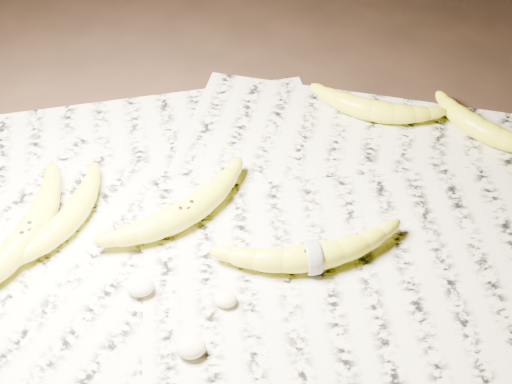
{
  "coord_description": "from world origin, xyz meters",
  "views": [
    {
      "loc": [
        0.04,
        -0.63,
        0.7
      ],
      "look_at": [
        0.02,
        0.01,
        0.05
      ],
      "focal_mm": 50.0,
      "sensor_mm": 36.0,
      "label": 1
    }
  ],
  "objects_px": {
    "banana_center": "(186,211)",
    "banana_upper_b": "(482,128)",
    "banana_left_b": "(68,218)",
    "banana_taped": "(312,255)",
    "banana_upper_a": "(373,108)",
    "banana_left_a": "(27,235)"
  },
  "relations": [
    {
      "from": "banana_center",
      "to": "banana_upper_a",
      "type": "distance_m",
      "value": 0.34
    },
    {
      "from": "banana_taped",
      "to": "banana_upper_b",
      "type": "bearing_deg",
      "value": 31.76
    },
    {
      "from": "banana_left_a",
      "to": "banana_left_b",
      "type": "height_order",
      "value": "banana_left_a"
    },
    {
      "from": "banana_upper_a",
      "to": "banana_left_a",
      "type": "bearing_deg",
      "value": -132.96
    },
    {
      "from": "banana_center",
      "to": "banana_left_b",
      "type": "bearing_deg",
      "value": 143.8
    },
    {
      "from": "banana_left_a",
      "to": "banana_upper_a",
      "type": "bearing_deg",
      "value": -42.14
    },
    {
      "from": "banana_left_b",
      "to": "banana_taped",
      "type": "xyz_separation_m",
      "value": [
        0.31,
        -0.05,
        0.0
      ]
    },
    {
      "from": "banana_left_b",
      "to": "banana_taped",
      "type": "relative_size",
      "value": 0.81
    },
    {
      "from": "banana_center",
      "to": "banana_upper_b",
      "type": "height_order",
      "value": "banana_center"
    },
    {
      "from": "banana_left_b",
      "to": "banana_center",
      "type": "distance_m",
      "value": 0.15
    },
    {
      "from": "banana_center",
      "to": "banana_upper_a",
      "type": "height_order",
      "value": "banana_center"
    },
    {
      "from": "banana_center",
      "to": "banana_taped",
      "type": "xyz_separation_m",
      "value": [
        0.16,
        -0.07,
        -0.0
      ]
    },
    {
      "from": "banana_left_b",
      "to": "banana_upper_b",
      "type": "relative_size",
      "value": 1.04
    },
    {
      "from": "banana_left_b",
      "to": "banana_center",
      "type": "relative_size",
      "value": 0.85
    },
    {
      "from": "banana_left_a",
      "to": "banana_taped",
      "type": "xyz_separation_m",
      "value": [
        0.36,
        -0.02,
        -0.0
      ]
    },
    {
      "from": "banana_left_b",
      "to": "banana_taped",
      "type": "height_order",
      "value": "banana_taped"
    },
    {
      "from": "banana_left_a",
      "to": "banana_upper_a",
      "type": "distance_m",
      "value": 0.53
    },
    {
      "from": "banana_left_b",
      "to": "banana_center",
      "type": "bearing_deg",
      "value": -60.47
    },
    {
      "from": "banana_upper_a",
      "to": "banana_upper_b",
      "type": "xyz_separation_m",
      "value": [
        0.16,
        -0.04,
        -0.0
      ]
    },
    {
      "from": "banana_left_a",
      "to": "banana_taped",
      "type": "bearing_deg",
      "value": -76.0
    },
    {
      "from": "banana_upper_b",
      "to": "banana_upper_a",
      "type": "bearing_deg",
      "value": -151.55
    },
    {
      "from": "banana_taped",
      "to": "banana_upper_a",
      "type": "relative_size",
      "value": 1.2
    }
  ]
}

